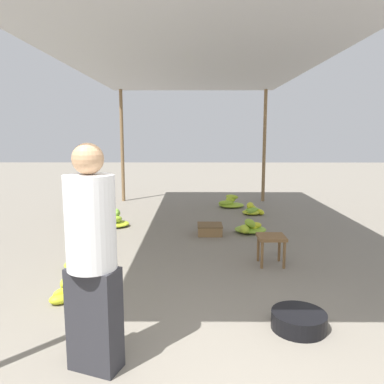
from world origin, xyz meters
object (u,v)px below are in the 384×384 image
(banana_pile_left_1, at_px, (84,262))
(banana_pile_right_2, at_px, (231,203))
(banana_pile_right_1, at_px, (252,210))
(crate_near, at_px, (210,229))
(banana_pile_right_0, at_px, (250,228))
(banana_pile_left_0, at_px, (70,290))
(banana_pile_left_2, at_px, (114,220))
(stool, at_px, (271,241))
(vendor_foreground, at_px, (92,256))
(basin_black, at_px, (299,321))

(banana_pile_left_1, xyz_separation_m, banana_pile_right_2, (2.19, 3.89, 0.03))
(banana_pile_left_1, distance_m, banana_pile_right_1, 4.01)
(banana_pile_left_1, xyz_separation_m, crate_near, (1.62, 1.57, 0.01))
(banana_pile_right_0, relative_size, banana_pile_right_1, 1.14)
(banana_pile_left_0, distance_m, banana_pile_left_2, 2.99)
(banana_pile_right_0, relative_size, banana_pile_right_2, 0.91)
(banana_pile_left_0, xyz_separation_m, banana_pile_left_1, (-0.13, 0.89, -0.02))
(banana_pile_left_1, relative_size, banana_pile_right_1, 1.09)
(stool, distance_m, banana_pile_left_0, 2.44)
(banana_pile_left_0, height_order, banana_pile_right_1, banana_pile_left_0)
(banana_pile_right_1, height_order, banana_pile_right_2, banana_pile_right_2)
(vendor_foreground, distance_m, banana_pile_right_2, 6.12)
(vendor_foreground, xyz_separation_m, banana_pile_left_2, (-0.75, 4.09, -0.70))
(stool, distance_m, crate_near, 1.62)
(banana_pile_left_0, xyz_separation_m, crate_near, (1.49, 2.46, -0.01))
(basin_black, distance_m, crate_near, 3.09)
(banana_pile_right_0, bearing_deg, banana_pile_left_1, -143.97)
(banana_pile_right_1, height_order, crate_near, banana_pile_right_1)
(banana_pile_right_1, bearing_deg, banana_pile_right_0, -100.27)
(banana_pile_left_0, relative_size, banana_pile_right_1, 0.84)
(banana_pile_right_2, bearing_deg, crate_near, -103.74)
(banana_pile_right_0, distance_m, banana_pile_right_1, 1.45)
(banana_pile_right_0, bearing_deg, banana_pile_right_2, 92.73)
(banana_pile_left_2, xyz_separation_m, banana_pile_right_2, (2.26, 1.80, -0.02))
(banana_pile_left_0, xyz_separation_m, banana_pile_right_2, (2.06, 4.78, 0.00))
(banana_pile_right_2, relative_size, crate_near, 1.46)
(banana_pile_right_0, height_order, banana_pile_right_2, banana_pile_right_2)
(basin_black, distance_m, banana_pile_right_0, 3.12)
(banana_pile_left_0, bearing_deg, banana_pile_right_2, 66.69)
(banana_pile_left_2, height_order, crate_near, banana_pile_left_2)
(banana_pile_left_2, distance_m, banana_pile_right_1, 2.81)
(basin_black, distance_m, banana_pile_left_0, 2.19)
(stool, xyz_separation_m, basin_black, (-0.08, -1.58, -0.23))
(crate_near, bearing_deg, banana_pile_right_0, 8.38)
(basin_black, bearing_deg, vendor_foreground, -161.05)
(vendor_foreground, distance_m, banana_pile_right_1, 5.47)
(banana_pile_right_0, bearing_deg, banana_pile_left_0, -130.21)
(banana_pile_left_2, xyz_separation_m, banana_pile_right_0, (2.37, -0.42, -0.04))
(vendor_foreground, xyz_separation_m, banana_pile_left_1, (-0.67, 2.00, -0.74))
(crate_near, bearing_deg, stool, -63.81)
(banana_pile_left_2, bearing_deg, basin_black, -56.76)
(banana_pile_left_0, relative_size, crate_near, 0.98)
(banana_pile_left_1, relative_size, crate_near, 1.26)
(banana_pile_right_2, bearing_deg, stool, -87.81)
(banana_pile_left_0, height_order, banana_pile_left_1, banana_pile_left_0)
(vendor_foreground, distance_m, stool, 2.74)
(basin_black, relative_size, banana_pile_right_0, 0.86)
(stool, relative_size, crate_near, 0.93)
(banana_pile_left_0, bearing_deg, banana_pile_left_1, 98.24)
(banana_pile_right_0, bearing_deg, vendor_foreground, -113.84)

